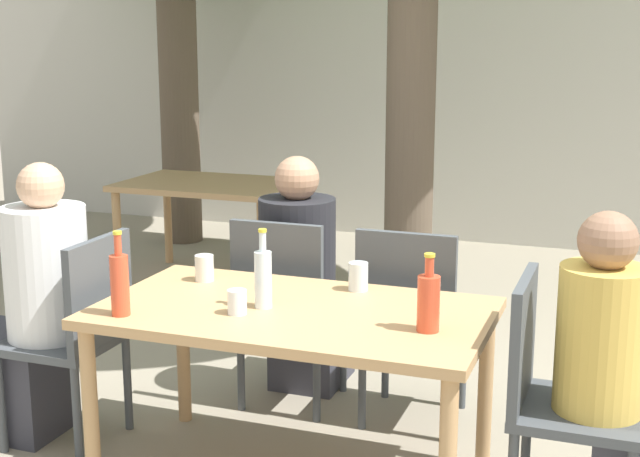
{
  "coord_description": "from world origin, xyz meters",
  "views": [
    {
      "loc": [
        1.21,
        -3.03,
        1.75
      ],
      "look_at": [
        0.0,
        0.3,
        0.97
      ],
      "focal_mm": 50.0,
      "sensor_mm": 36.0,
      "label": 1
    }
  ],
  "objects_px": {
    "patio_chair_2": "(286,301)",
    "drinking_glass_1": "(204,268)",
    "patio_chair_3": "(411,314)",
    "person_seated_2": "(304,286)",
    "dining_table_back": "(210,195)",
    "water_bottle_2": "(263,277)",
    "soda_bottle_1": "(120,283)",
    "person_seated_1": "(626,402)",
    "soda_bottle_0": "(428,301)",
    "person_seated_0": "(33,316)",
    "patio_chair_0": "(79,327)",
    "drinking_glass_2": "(237,302)",
    "drinking_glass_0": "(358,277)",
    "patio_chair_1": "(553,389)",
    "dining_table_front": "(293,328)"
  },
  "relations": [
    {
      "from": "patio_chair_3",
      "to": "drinking_glass_1",
      "type": "height_order",
      "value": "patio_chair_3"
    },
    {
      "from": "soda_bottle_0",
      "to": "drinking_glass_2",
      "type": "bearing_deg",
      "value": -175.77
    },
    {
      "from": "patio_chair_1",
      "to": "patio_chair_0",
      "type": "bearing_deg",
      "value": 90.0
    },
    {
      "from": "patio_chair_0",
      "to": "person_seated_1",
      "type": "relative_size",
      "value": 0.79
    },
    {
      "from": "patio_chair_1",
      "to": "person_seated_2",
      "type": "relative_size",
      "value": 0.78
    },
    {
      "from": "dining_table_back",
      "to": "drinking_glass_2",
      "type": "bearing_deg",
      "value": -61.11
    },
    {
      "from": "patio_chair_2",
      "to": "water_bottle_2",
      "type": "relative_size",
      "value": 3.0
    },
    {
      "from": "dining_table_back",
      "to": "patio_chair_2",
      "type": "distance_m",
      "value": 2.33
    },
    {
      "from": "dining_table_back",
      "to": "patio_chair_3",
      "type": "bearing_deg",
      "value": -44.1
    },
    {
      "from": "patio_chair_2",
      "to": "drinking_glass_2",
      "type": "relative_size",
      "value": 9.94
    },
    {
      "from": "patio_chair_3",
      "to": "water_bottle_2",
      "type": "bearing_deg",
      "value": 59.26
    },
    {
      "from": "patio_chair_2",
      "to": "person_seated_1",
      "type": "xyz_separation_m",
      "value": [
        1.52,
        -0.66,
        -0.01
      ]
    },
    {
      "from": "dining_table_back",
      "to": "patio_chair_0",
      "type": "distance_m",
      "value": 2.64
    },
    {
      "from": "patio_chair_3",
      "to": "person_seated_2",
      "type": "bearing_deg",
      "value": -21.52
    },
    {
      "from": "patio_chair_1",
      "to": "patio_chair_3",
      "type": "height_order",
      "value": "same"
    },
    {
      "from": "dining_table_front",
      "to": "drinking_glass_0",
      "type": "distance_m",
      "value": 0.38
    },
    {
      "from": "patio_chair_0",
      "to": "drinking_glass_2",
      "type": "distance_m",
      "value": 0.86
    },
    {
      "from": "soda_bottle_1",
      "to": "drinking_glass_1",
      "type": "height_order",
      "value": "soda_bottle_1"
    },
    {
      "from": "soda_bottle_1",
      "to": "water_bottle_2",
      "type": "height_order",
      "value": "soda_bottle_1"
    },
    {
      "from": "drinking_glass_1",
      "to": "soda_bottle_1",
      "type": "bearing_deg",
      "value": -97.99
    },
    {
      "from": "drinking_glass_1",
      "to": "patio_chair_0",
      "type": "bearing_deg",
      "value": -154.53
    },
    {
      "from": "patio_chair_2",
      "to": "soda_bottle_0",
      "type": "relative_size",
      "value": 3.28
    },
    {
      "from": "patio_chair_2",
      "to": "drinking_glass_1",
      "type": "relative_size",
      "value": 8.31
    },
    {
      "from": "soda_bottle_1",
      "to": "soda_bottle_0",
      "type": "bearing_deg",
      "value": 10.85
    },
    {
      "from": "patio_chair_1",
      "to": "person_seated_2",
      "type": "xyz_separation_m",
      "value": [
        -1.28,
        0.89,
        0.01
      ]
    },
    {
      "from": "person_seated_0",
      "to": "person_seated_1",
      "type": "bearing_deg",
      "value": 90.0
    },
    {
      "from": "dining_table_back",
      "to": "water_bottle_2",
      "type": "xyz_separation_m",
      "value": [
        1.54,
        -2.58,
        0.21
      ]
    },
    {
      "from": "person_seated_1",
      "to": "person_seated_2",
      "type": "relative_size",
      "value": 0.99
    },
    {
      "from": "patio_chair_0",
      "to": "soda_bottle_1",
      "type": "relative_size",
      "value": 2.88
    },
    {
      "from": "person_seated_2",
      "to": "water_bottle_2",
      "type": "distance_m",
      "value": 0.99
    },
    {
      "from": "patio_chair_0",
      "to": "drinking_glass_1",
      "type": "relative_size",
      "value": 8.31
    },
    {
      "from": "soda_bottle_0",
      "to": "patio_chair_0",
      "type": "bearing_deg",
      "value": 176.77
    },
    {
      "from": "patio_chair_2",
      "to": "soda_bottle_0",
      "type": "height_order",
      "value": "soda_bottle_0"
    },
    {
      "from": "patio_chair_1",
      "to": "drinking_glass_2",
      "type": "relative_size",
      "value": 9.94
    },
    {
      "from": "patio_chair_1",
      "to": "drinking_glass_0",
      "type": "distance_m",
      "value": 0.91
    },
    {
      "from": "patio_chair_0",
      "to": "water_bottle_2",
      "type": "distance_m",
      "value": 0.92
    },
    {
      "from": "drinking_glass_2",
      "to": "person_seated_0",
      "type": "bearing_deg",
      "value": 172.42
    },
    {
      "from": "patio_chair_1",
      "to": "drinking_glass_1",
      "type": "distance_m",
      "value": 1.51
    },
    {
      "from": "person_seated_1",
      "to": "patio_chair_0",
      "type": "bearing_deg",
      "value": 90.0
    },
    {
      "from": "dining_table_back",
      "to": "person_seated_0",
      "type": "height_order",
      "value": "person_seated_0"
    },
    {
      "from": "patio_chair_2",
      "to": "soda_bottle_0",
      "type": "xyz_separation_m",
      "value": [
        0.84,
        -0.74,
        0.3
      ]
    },
    {
      "from": "drinking_glass_0",
      "to": "soda_bottle_1",
      "type": "bearing_deg",
      "value": -139.92
    },
    {
      "from": "dining_table_back",
      "to": "soda_bottle_0",
      "type": "xyz_separation_m",
      "value": [
        2.2,
        -2.63,
        0.2
      ]
    },
    {
      "from": "person_seated_2",
      "to": "drinking_glass_1",
      "type": "height_order",
      "value": "person_seated_2"
    },
    {
      "from": "dining_table_front",
      "to": "patio_chair_2",
      "type": "height_order",
      "value": "patio_chair_2"
    },
    {
      "from": "person_seated_0",
      "to": "soda_bottle_0",
      "type": "xyz_separation_m",
      "value": [
        1.76,
        -0.09,
        0.28
      ]
    },
    {
      "from": "dining_table_back",
      "to": "drinking_glass_0",
      "type": "distance_m",
      "value": 2.88
    },
    {
      "from": "dining_table_back",
      "to": "water_bottle_2",
      "type": "bearing_deg",
      "value": -59.12
    },
    {
      "from": "patio_chair_0",
      "to": "water_bottle_2",
      "type": "bearing_deg",
      "value": 87.98
    },
    {
      "from": "person_seated_2",
      "to": "water_bottle_2",
      "type": "height_order",
      "value": "person_seated_2"
    }
  ]
}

